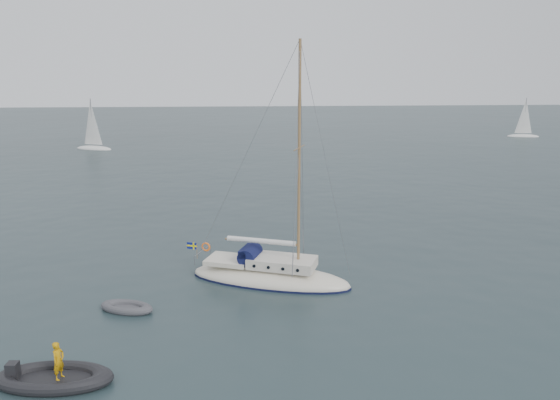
{
  "coord_description": "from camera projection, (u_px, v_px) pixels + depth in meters",
  "views": [
    {
      "loc": [
        -1.18,
        -25.55,
        10.91
      ],
      "look_at": [
        0.89,
        0.0,
        4.83
      ],
      "focal_mm": 35.0,
      "sensor_mm": 36.0,
      "label": 1
    }
  ],
  "objects": [
    {
      "name": "ground",
      "position": [
        262.0,
        294.0,
        27.39
      ],
      "size": [
        300.0,
        300.0,
        0.0
      ],
      "primitive_type": "plane",
      "color": "black",
      "rests_on": "ground"
    },
    {
      "name": "sailboat",
      "position": [
        270.0,
        264.0,
        28.79
      ],
      "size": [
        9.12,
        2.73,
        12.98
      ],
      "rotation": [
        0.0,
        0.0,
        -0.36
      ],
      "color": "beige",
      "rests_on": "ground"
    },
    {
      "name": "dinghy",
      "position": [
        127.0,
        307.0,
        25.42
      ],
      "size": [
        2.63,
        1.19,
        0.38
      ],
      "rotation": [
        0.0,
        0.0,
        -0.35
      ],
      "color": "#444448",
      "rests_on": "ground"
    },
    {
      "name": "rib",
      "position": [
        53.0,
        377.0,
        19.46
      ],
      "size": [
        4.26,
        1.94,
        1.64
      ],
      "rotation": [
        0.0,
        0.0,
        -0.07
      ],
      "color": "black",
      "rests_on": "ground"
    },
    {
      "name": "distant_yacht_b",
      "position": [
        524.0,
        119.0,
        92.05
      ],
      "size": [
        5.23,
        2.79,
        6.93
      ],
      "rotation": [
        0.0,
        0.0,
        -0.21
      ],
      "color": "silver",
      "rests_on": "ground"
    },
    {
      "name": "distant_yacht_c",
      "position": [
        92.0,
        127.0,
        77.23
      ],
      "size": [
        5.73,
        3.06,
        7.6
      ],
      "rotation": [
        0.0,
        0.0,
        -0.42
      ],
      "color": "silver",
      "rests_on": "ground"
    }
  ]
}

